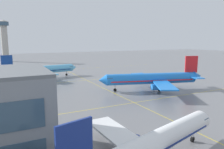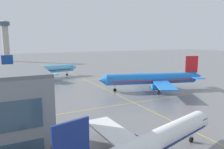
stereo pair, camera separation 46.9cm
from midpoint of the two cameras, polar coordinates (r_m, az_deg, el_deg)
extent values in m
cylinder|color=white|center=(32.56, 11.03, -17.48)|extent=(27.66, 10.25, 3.29)
cone|color=white|center=(44.54, 23.13, -10.61)|extent=(3.00, 3.70, 3.23)
cube|color=navy|center=(22.83, -10.13, -18.19)|extent=(4.10, 1.36, 5.20)
cube|color=white|center=(36.71, 0.69, -15.01)|extent=(5.13, 13.20, 0.35)
cylinder|color=navy|center=(36.01, 5.17, -17.54)|extent=(3.31, 2.51, 1.82)
cube|color=#385166|center=(42.68, 21.99, -10.73)|extent=(2.28, 3.33, 0.61)
cube|color=navy|center=(32.74, 11.01, -18.13)|extent=(25.52, 9.71, 0.31)
cylinder|color=#99999E|center=(42.17, 20.67, -14.69)|extent=(0.24, 0.24, 1.43)
cylinder|color=black|center=(42.56, 20.60, -15.87)|extent=(1.02, 0.62, 0.95)
cylinder|color=blue|center=(79.08, 10.58, -1.06)|extent=(32.93, 13.08, 3.94)
cone|color=blue|center=(74.65, -2.40, -1.52)|extent=(3.67, 4.46, 3.86)
cone|color=blue|center=(87.16, 21.87, -0.35)|extent=(4.23, 4.52, 3.74)
cube|color=red|center=(85.18, 20.51, 2.55)|extent=(4.88, 1.75, 6.22)
cube|color=blue|center=(88.67, 19.61, -0.07)|extent=(4.69, 6.10, 0.25)
cube|color=blue|center=(83.41, 21.73, -0.74)|extent=(4.69, 6.10, 0.25)
cube|color=blue|center=(87.69, 9.16, -0.44)|extent=(6.54, 15.90, 0.41)
cube|color=blue|center=(71.61, 13.84, -2.74)|extent=(12.11, 16.24, 0.41)
cylinder|color=blue|center=(84.34, 9.11, -1.75)|extent=(3.99, 3.08, 2.18)
cylinder|color=blue|center=(74.48, 11.86, -3.28)|extent=(3.99, 3.08, 2.18)
cube|color=#385166|center=(74.90, -0.59, -1.03)|extent=(2.81, 4.00, 0.73)
cube|color=red|center=(79.17, 10.57, -1.41)|extent=(30.40, 12.38, 0.37)
cylinder|color=#99999E|center=(75.88, 0.96, -3.29)|extent=(0.29, 0.29, 1.71)
cylinder|color=black|center=(76.14, 0.95, -4.13)|extent=(1.22, 0.77, 1.14)
cylinder|color=#99999E|center=(82.77, 11.21, -2.42)|extent=(0.29, 0.29, 1.71)
cylinder|color=black|center=(83.00, 11.18, -3.19)|extent=(1.22, 0.77, 1.14)
cylinder|color=#99999E|center=(77.89, 12.66, -3.19)|extent=(0.29, 0.29, 1.71)
cylinder|color=black|center=(78.14, 12.63, -4.00)|extent=(1.22, 0.77, 1.14)
cylinder|color=#5BB7E5|center=(108.03, -18.06, 1.23)|extent=(31.47, 7.70, 3.71)
cone|color=#5BB7E5|center=(113.76, -9.86, 1.92)|extent=(2.99, 3.93, 3.64)
cone|color=#5BB7E5|center=(104.66, -27.13, 0.64)|extent=(3.55, 3.90, 3.53)
cube|color=navy|center=(104.51, -25.92, 3.04)|extent=(4.69, 0.95, 5.86)
cube|color=#5BB7E5|center=(102.04, -25.79, 0.54)|extent=(3.75, 5.44, 0.23)
cube|color=#5BB7E5|center=(107.79, -26.25, 0.92)|extent=(3.75, 5.44, 0.23)
cube|color=#5BB7E5|center=(99.95, -17.26, 0.32)|extent=(9.65, 15.50, 0.39)
cube|color=#5BB7E5|center=(115.81, -19.65, 1.36)|extent=(6.24, 15.01, 0.39)
cylinder|color=#5BB7E5|center=(103.52, -17.12, -0.10)|extent=(3.56, 2.46, 2.05)
cylinder|color=#5BB7E5|center=(113.18, -18.63, 0.59)|extent=(3.56, 2.46, 2.05)
cube|color=#385166|center=(112.80, -10.91, 2.11)|extent=(2.18, 3.61, 0.68)
cube|color=navy|center=(108.09, -18.05, 0.98)|extent=(28.99, 7.42, 0.35)
cylinder|color=#99999E|center=(112.45, -11.78, 0.55)|extent=(0.27, 0.27, 1.61)
cylinder|color=black|center=(112.61, -11.76, 0.01)|extent=(1.12, 0.57, 1.07)
cylinder|color=#99999E|center=(105.44, -18.63, -0.30)|extent=(0.27, 0.27, 1.61)
cylinder|color=black|center=(105.61, -18.60, -0.88)|extent=(1.12, 0.57, 1.07)
cylinder|color=#99999E|center=(110.29, -19.34, 0.06)|extent=(0.27, 0.27, 1.61)
cylinder|color=black|center=(110.45, -19.31, -0.49)|extent=(1.12, 0.57, 1.07)
cube|color=yellow|center=(63.38, 6.02, -7.45)|extent=(124.78, 0.20, 0.01)
cube|color=yellow|center=(98.27, -6.56, -1.49)|extent=(124.78, 0.20, 0.01)
cube|color=yellow|center=(135.86, -12.34, 1.31)|extent=(124.78, 0.20, 0.01)
cube|color=yellow|center=(80.26, -1.66, -3.85)|extent=(0.20, 174.95, 0.01)
cylinder|color=#ADA89E|center=(204.67, -26.30, 7.35)|extent=(5.20, 5.20, 29.90)
cylinder|color=#385166|center=(205.09, -26.63, 11.96)|extent=(8.40, 8.40, 3.20)
cone|color=#ADA89E|center=(205.27, -26.68, 12.66)|extent=(8.82, 8.82, 1.80)
camera|label=1|loc=(0.23, -89.83, 0.03)|focal=34.43mm
camera|label=2|loc=(0.23, 90.17, -0.03)|focal=34.43mm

